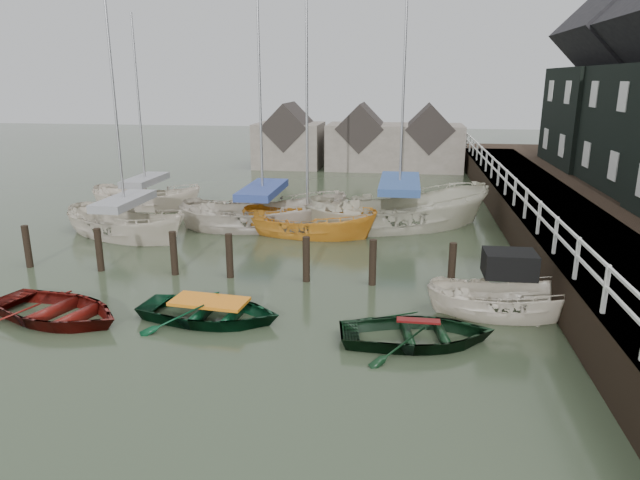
% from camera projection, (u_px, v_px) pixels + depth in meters
% --- Properties ---
extents(ground, '(120.00, 120.00, 0.00)m').
position_uv_depth(ground, '(241.00, 318.00, 14.68)').
color(ground, '#2C3521').
rests_on(ground, ground).
extents(pier, '(3.04, 32.00, 2.70)m').
position_uv_depth(pier, '(541.00, 215.00, 22.64)').
color(pier, black).
rests_on(pier, ground).
extents(mooring_pilings, '(13.72, 0.22, 1.80)m').
position_uv_depth(mooring_pilings, '(232.00, 262.00, 17.56)').
color(mooring_pilings, black).
rests_on(mooring_pilings, ground).
extents(far_sheds, '(14.00, 4.08, 4.39)m').
position_uv_depth(far_sheds, '(359.00, 141.00, 38.79)').
color(far_sheds, '#665B51').
rests_on(far_sheds, ground).
extents(rowboat_red, '(4.48, 3.72, 0.80)m').
position_uv_depth(rowboat_red, '(58.00, 319.00, 14.61)').
color(rowboat_red, '#530F0B').
rests_on(rowboat_red, ground).
extents(rowboat_green, '(3.93, 2.98, 0.76)m').
position_uv_depth(rowboat_green, '(210.00, 320.00, 14.57)').
color(rowboat_green, black).
rests_on(rowboat_green, ground).
extents(rowboat_dkgreen, '(3.99, 3.13, 0.75)m').
position_uv_depth(rowboat_dkgreen, '(417.00, 342.00, 13.33)').
color(rowboat_dkgreen, black).
rests_on(rowboat_dkgreen, ground).
extents(motorboat, '(4.17, 1.63, 2.48)m').
position_uv_depth(motorboat, '(506.00, 312.00, 14.84)').
color(motorboat, beige).
rests_on(motorboat, ground).
extents(sailboat_a, '(6.42, 4.39, 10.14)m').
position_uv_depth(sailboat_a, '(127.00, 234.00, 22.34)').
color(sailboat_a, beige).
rests_on(sailboat_a, ground).
extents(sailboat_b, '(7.25, 3.89, 12.09)m').
position_uv_depth(sailboat_b, '(264.00, 226.00, 23.64)').
color(sailboat_b, '#B8AD9D').
rests_on(sailboat_b, ground).
extents(sailboat_c, '(5.92, 3.08, 10.77)m').
position_uv_depth(sailboat_c, '(308.00, 234.00, 22.63)').
color(sailboat_c, orange).
rests_on(sailboat_c, ground).
extents(sailboat_d, '(8.53, 5.74, 13.43)m').
position_uv_depth(sailboat_d, '(398.00, 225.00, 23.77)').
color(sailboat_d, '#BDB8A1').
rests_on(sailboat_d, ground).
extents(sailboat_e, '(5.93, 2.84, 9.84)m').
position_uv_depth(sailboat_e, '(147.00, 206.00, 27.26)').
color(sailboat_e, beige).
rests_on(sailboat_e, ground).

